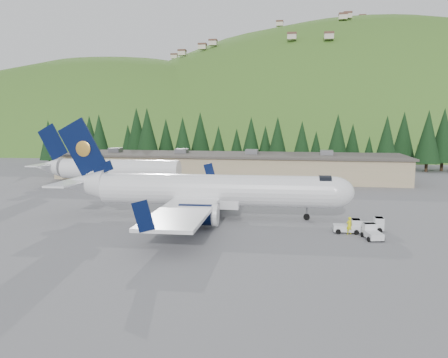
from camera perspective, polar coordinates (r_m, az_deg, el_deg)
ground at (r=53.78m, az=-1.16°, el=-5.04°), size 600.00×600.00×0.00m
airliner at (r=53.35m, az=-2.31°, el=-1.59°), size 36.74×34.44×12.20m
second_airliner at (r=81.98m, az=-15.30°, el=1.34°), size 27.50×11.00×10.05m
baggage_tug_a at (r=48.13m, az=16.04°, el=-6.00°), size 2.80×1.74×1.47m
baggage_tug_b at (r=49.73m, az=18.80°, el=-5.67°), size 2.79×1.69×1.48m
baggage_tug_c at (r=46.42m, az=18.73°, el=-6.62°), size 2.09×2.90×1.42m
terminal_building at (r=91.23m, az=0.53°, el=1.74°), size 71.00×17.00×6.10m
ramp_worker at (r=47.44m, az=16.03°, el=-5.87°), size 0.80×0.72×1.85m
tree_line at (r=112.66m, az=2.38°, el=5.33°), size 112.85×18.44×14.38m
hills at (r=278.80m, az=19.06°, el=-12.85°), size 614.00×330.00×300.00m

